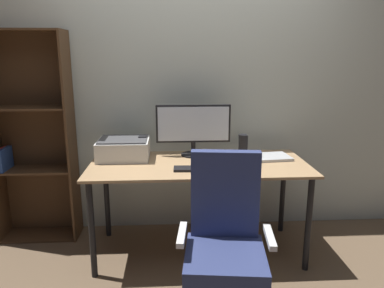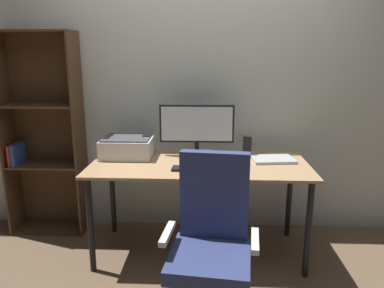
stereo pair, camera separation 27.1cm
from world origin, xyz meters
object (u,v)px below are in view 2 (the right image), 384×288
(keyboard, at_px, (192,169))
(speaker_right, at_px, (247,146))
(mouse, at_px, (221,168))
(monitor, at_px, (197,126))
(office_chair, at_px, (211,252))
(bookshelf, at_px, (44,136))
(speaker_left, at_px, (147,145))
(desk, at_px, (199,173))
(laptop, at_px, (273,159))
(printer, at_px, (128,147))
(coffee_mug, at_px, (207,157))

(keyboard, height_order, speaker_right, speaker_right)
(keyboard, distance_m, mouse, 0.21)
(monitor, relative_size, mouse, 6.27)
(mouse, bearing_deg, office_chair, -79.37)
(bookshelf, bearing_deg, keyboard, -22.39)
(mouse, bearing_deg, bookshelf, 177.50)
(keyboard, xyz_separation_m, speaker_left, (-0.39, 0.39, 0.08))
(desk, relative_size, laptop, 5.18)
(keyboard, relative_size, printer, 0.72)
(laptop, bearing_deg, desk, -176.59)
(monitor, bearing_deg, keyboard, -92.86)
(coffee_mug, xyz_separation_m, printer, (-0.64, 0.16, 0.03))
(monitor, distance_m, speaker_left, 0.44)
(monitor, height_order, speaker_right, monitor)
(speaker_right, xyz_separation_m, office_chair, (-0.29, -1.02, -0.37))
(desk, height_order, laptop, laptop)
(desk, bearing_deg, monitor, 97.02)
(desk, bearing_deg, speaker_left, 153.32)
(mouse, height_order, office_chair, office_chair)
(coffee_mug, bearing_deg, office_chair, -87.67)
(coffee_mug, relative_size, office_chair, 0.10)
(laptop, xyz_separation_m, office_chair, (-0.48, -0.90, -0.29))
(mouse, xyz_separation_m, coffee_mug, (-0.10, 0.17, 0.03))
(desk, bearing_deg, keyboard, -105.73)
(office_chair, bearing_deg, speaker_left, 123.84)
(coffee_mug, height_order, bookshelf, bookshelf)
(mouse, relative_size, coffee_mug, 0.96)
(printer, bearing_deg, mouse, -23.77)
(keyboard, bearing_deg, coffee_mug, 63.02)
(desk, bearing_deg, office_chair, -83.74)
(keyboard, bearing_deg, bookshelf, 160.42)
(mouse, bearing_deg, monitor, 132.34)
(mouse, relative_size, speaker_left, 0.56)
(desk, height_order, coffee_mug, coffee_mug)
(monitor, bearing_deg, speaker_left, -178.90)
(desk, distance_m, bookshelf, 1.43)
(speaker_right, bearing_deg, mouse, -120.74)
(mouse, xyz_separation_m, speaker_left, (-0.59, 0.38, 0.07))
(laptop, bearing_deg, speaker_right, 141.21)
(speaker_left, height_order, bookshelf, bookshelf)
(keyboard, height_order, printer, printer)
(coffee_mug, height_order, office_chair, office_chair)
(keyboard, bearing_deg, office_chair, -75.06)
(bookshelf, bearing_deg, printer, -14.53)
(mouse, distance_m, bookshelf, 1.61)
(laptop, height_order, speaker_right, speaker_right)
(monitor, height_order, office_chair, monitor)
(monitor, relative_size, office_chair, 0.60)
(speaker_right, relative_size, office_chair, 0.17)
(desk, bearing_deg, laptop, 9.77)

